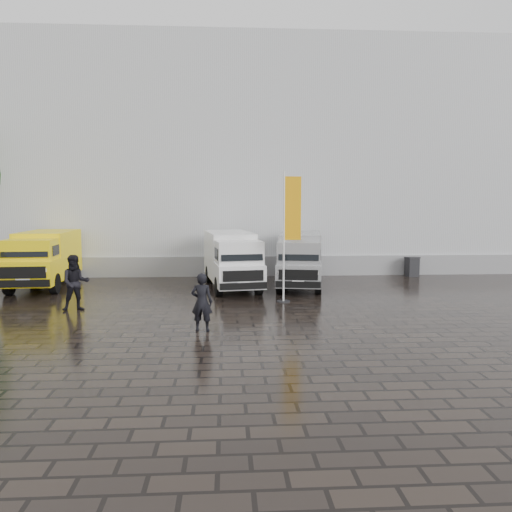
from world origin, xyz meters
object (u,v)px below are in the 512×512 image
(van_yellow, at_px, (44,260))
(wheelie_bin, at_px, (412,267))
(person_front, at_px, (202,302))
(flagpole, at_px, (289,230))
(van_white, at_px, (232,261))
(van_silver, at_px, (300,260))
(person_tent, at_px, (75,283))

(van_yellow, distance_m, wheelie_bin, 17.35)
(van_yellow, height_order, person_front, van_yellow)
(van_yellow, bearing_deg, flagpole, -23.23)
(van_yellow, xyz_separation_m, van_white, (8.14, -0.65, -0.01))
(person_front, bearing_deg, van_silver, -109.39)
(van_silver, xyz_separation_m, wheelie_bin, (6.06, 2.71, -0.67))
(van_silver, height_order, person_tent, van_silver)
(van_yellow, relative_size, person_front, 3.08)
(flagpole, relative_size, person_tent, 2.52)
(van_white, distance_m, flagpole, 4.03)
(wheelie_bin, bearing_deg, van_white, -169.90)
(person_front, bearing_deg, van_white, -88.85)
(van_yellow, distance_m, van_white, 8.17)
(wheelie_bin, bearing_deg, van_silver, -163.68)
(flagpole, bearing_deg, van_silver, 74.47)
(van_silver, relative_size, flagpole, 1.11)
(van_silver, bearing_deg, van_yellow, -172.35)
(van_yellow, relative_size, wheelie_bin, 5.36)
(van_yellow, bearing_deg, wheelie_bin, 4.60)
(flagpole, distance_m, wheelie_bin, 9.49)
(van_white, bearing_deg, wheelie_bin, 9.59)
(van_white, xyz_separation_m, wheelie_bin, (9.04, 2.92, -0.70))
(van_white, xyz_separation_m, van_silver, (2.99, 0.21, -0.03))
(van_yellow, relative_size, van_white, 0.95)
(van_yellow, xyz_separation_m, person_front, (7.20, -7.83, -0.36))
(van_silver, xyz_separation_m, flagpole, (-0.93, -3.34, 1.52))
(person_tent, bearing_deg, van_white, 18.94)
(flagpole, xyz_separation_m, wheelie_bin, (6.98, 6.05, -2.20))
(person_front, distance_m, person_tent, 5.38)
(van_yellow, height_order, van_white, van_yellow)
(van_yellow, bearing_deg, person_front, -50.34)
(van_white, relative_size, person_front, 3.25)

